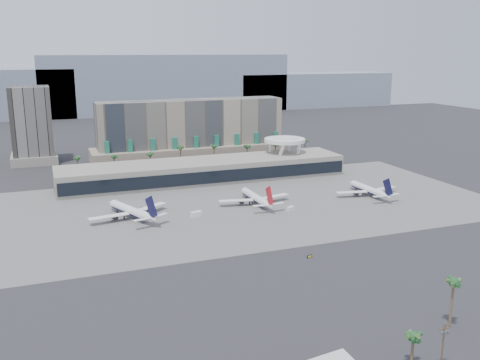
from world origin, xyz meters
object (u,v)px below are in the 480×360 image
object	(u,v)px
taxiway_sign	(310,256)
service_vehicle_b	(291,208)
service_vehicle_a	(196,214)
airliner_centre	(256,198)
utility_pole	(443,342)
airliner_left	(131,211)
airliner_right	(369,190)

from	to	relation	value
taxiway_sign	service_vehicle_b	bearing A→B (deg)	58.81
service_vehicle_a	airliner_centre	bearing A→B (deg)	1.70
airliner_centre	taxiway_sign	world-z (taller)	airliner_centre
utility_pole	airliner_left	distance (m)	155.80
utility_pole	service_vehicle_a	bearing A→B (deg)	99.24
airliner_centre	service_vehicle_a	distance (m)	35.24
taxiway_sign	airliner_left	bearing A→B (deg)	115.10
airliner_left	airliner_centre	size ratio (longest dim) A/B	1.01
airliner_right	taxiway_sign	world-z (taller)	airliner_right
utility_pole	service_vehicle_a	xyz separation A→B (m)	(-22.52, 138.50, -5.90)
utility_pole	service_vehicle_b	xyz separation A→B (m)	(23.14, 132.29, -6.18)
airliner_left	airliner_centre	xyz separation A→B (m)	(62.67, 1.12, -0.23)
service_vehicle_b	taxiway_sign	world-z (taller)	service_vehicle_b
utility_pole	airliner_right	distance (m)	160.26
utility_pole	taxiway_sign	size ratio (longest dim) A/B	5.42
airliner_left	airliner_centre	world-z (taller)	airliner_left
airliner_right	service_vehicle_a	size ratio (longest dim) A/B	7.47
utility_pole	service_vehicle_b	world-z (taller)	utility_pole
service_vehicle_b	airliner_centre	bearing A→B (deg)	102.29
airliner_left	service_vehicle_a	distance (m)	30.18
utility_pole	airliner_centre	bearing A→B (deg)	85.64
utility_pole	airliner_right	world-z (taller)	airliner_right
utility_pole	service_vehicle_a	size ratio (longest dim) A/B	2.36
airliner_right	taxiway_sign	distance (m)	97.40
airliner_left	service_vehicle_b	size ratio (longest dim) A/B	10.57
airliner_right	service_vehicle_b	distance (m)	51.69
utility_pole	airliner_left	size ratio (longest dim) A/B	0.30
service_vehicle_b	airliner_right	bearing A→B (deg)	-13.37
service_vehicle_b	taxiway_sign	distance (m)	60.59
airliner_right	service_vehicle_a	world-z (taller)	airliner_right
airliner_right	airliner_left	bearing A→B (deg)	176.06
service_vehicle_b	utility_pole	bearing A→B (deg)	-124.35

